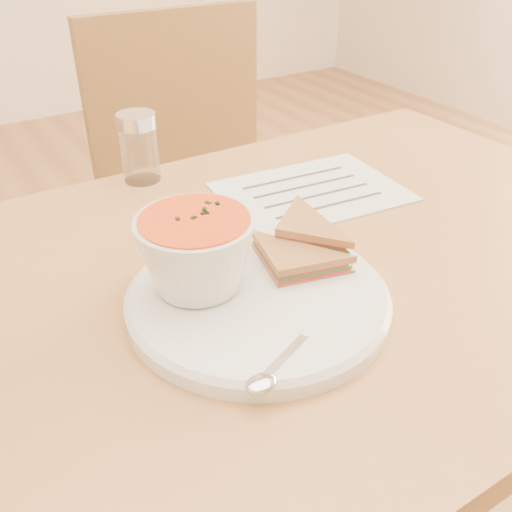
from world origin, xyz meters
TOP-DOWN VIEW (x-y plane):
  - dining_table at (0.00, 0.00)m, footprint 1.00×0.70m
  - chair_far at (0.12, 0.51)m, footprint 0.42×0.42m
  - plate at (-0.13, -0.06)m, footprint 0.32×0.32m
  - soup_bowl at (-0.18, -0.02)m, footprint 0.15×0.15m
  - sandwich_half_a at (-0.11, -0.07)m, footprint 0.11×0.11m
  - sandwich_half_b at (-0.07, -0.01)m, footprint 0.13×0.13m
  - spoon at (-0.16, -0.16)m, footprint 0.15×0.09m
  - paper_menu at (0.09, 0.13)m, footprint 0.28×0.22m
  - condiment_shaker at (-0.11, 0.31)m, footprint 0.07×0.07m

SIDE VIEW (x-z plane):
  - dining_table at x=0.00m, z-range 0.00..0.75m
  - chair_far at x=0.12m, z-range 0.00..0.93m
  - paper_menu at x=0.09m, z-range 0.75..0.75m
  - plate at x=-0.13m, z-range 0.75..0.77m
  - spoon at x=-0.16m, z-range 0.77..0.77m
  - sandwich_half_a at x=-0.11m, z-range 0.77..0.79m
  - sandwich_half_b at x=-0.07m, z-range 0.78..0.81m
  - condiment_shaker at x=-0.11m, z-range 0.75..0.86m
  - soup_bowl at x=-0.18m, z-range 0.77..0.85m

